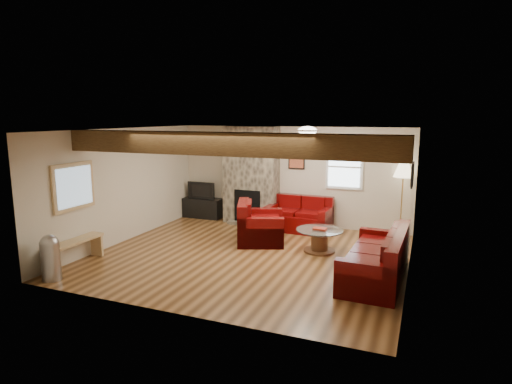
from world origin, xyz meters
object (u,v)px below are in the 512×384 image
coffee_table (319,241)px  tv_cabinet (203,208)px  floor_lamp (403,174)px  loveseat (299,214)px  sofa_three (376,255)px  armchair_red (261,222)px  television (202,190)px

coffee_table → tv_cabinet: bearing=154.4°
tv_cabinet → floor_lamp: (5.16, 0.02, 1.19)m
loveseat → floor_lamp: floor_lamp is taller
sofa_three → armchair_red: size_ratio=1.95×
sofa_three → coffee_table: size_ratio=2.26×
armchair_red → loveseat: bearing=-42.7°
loveseat → tv_cabinet: 2.84m
sofa_three → floor_lamp: size_ratio=1.28×
loveseat → armchair_red: size_ratio=1.37×
loveseat → coffee_table: (0.87, -1.47, -0.17)m
sofa_three → television: 5.72m
armchair_red → television: 2.82m
armchair_red → floor_lamp: 3.41m
coffee_table → floor_lamp: 2.62m
armchair_red → television: bearing=34.5°
tv_cabinet → floor_lamp: 5.30m
loveseat → sofa_three: bearing=-49.2°
armchair_red → floor_lamp: bearing=-81.9°
sofa_three → coffee_table: sofa_three is taller
coffee_table → floor_lamp: bearing=50.6°
television → tv_cabinet: bearing=0.0°
armchair_red → tv_cabinet: (-2.32, 1.58, -0.18)m
tv_cabinet → coffee_table: bearing=-25.6°
coffee_table → television: television is taller
television → floor_lamp: (5.16, 0.02, 0.69)m
floor_lamp → coffee_table: bearing=-129.4°
sofa_three → television: size_ratio=2.73×
coffee_table → loveseat: bearing=120.7°
loveseat → armchair_red: bearing=-110.0°
sofa_three → loveseat: 3.33m
armchair_red → floor_lamp: size_ratio=0.66×
loveseat → tv_cabinet: loveseat is taller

